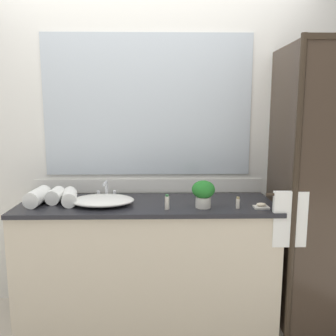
{
  "coord_description": "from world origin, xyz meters",
  "views": [
    {
      "loc": [
        0.1,
        -2.42,
        1.55
      ],
      "look_at": [
        0.15,
        0.0,
        1.15
      ],
      "focal_mm": 37.48,
      "sensor_mm": 36.0,
      "label": 1
    }
  ],
  "objects_px": {
    "soap_dish": "(261,206)",
    "amenity_bottle_conditioner": "(167,202)",
    "potted_plant": "(203,192)",
    "sink_basin": "(103,200)",
    "amenity_bottle_body_wash": "(238,203)",
    "faucet": "(106,193)",
    "rolled_towel_near_edge": "(38,197)",
    "rolled_towel_far_edge": "(70,197)",
    "rolled_towel_middle": "(56,195)"
  },
  "relations": [
    {
      "from": "soap_dish",
      "to": "amenity_bottle_conditioner",
      "type": "xyz_separation_m",
      "value": [
        -0.63,
        -0.02,
        0.03
      ]
    },
    {
      "from": "potted_plant",
      "to": "sink_basin",
      "type": "bearing_deg",
      "value": 173.09
    },
    {
      "from": "soap_dish",
      "to": "potted_plant",
      "type": "bearing_deg",
      "value": 176.4
    },
    {
      "from": "amenity_bottle_conditioner",
      "to": "amenity_bottle_body_wash",
      "type": "height_order",
      "value": "amenity_bottle_conditioner"
    },
    {
      "from": "faucet",
      "to": "rolled_towel_near_edge",
      "type": "distance_m",
      "value": 0.48
    },
    {
      "from": "amenity_bottle_body_wash",
      "to": "faucet",
      "type": "bearing_deg",
      "value": 162.94
    },
    {
      "from": "soap_dish",
      "to": "amenity_bottle_body_wash",
      "type": "distance_m",
      "value": 0.16
    },
    {
      "from": "sink_basin",
      "to": "soap_dish",
      "type": "relative_size",
      "value": 4.38
    },
    {
      "from": "rolled_towel_near_edge",
      "to": "faucet",
      "type": "bearing_deg",
      "value": 18.66
    },
    {
      "from": "faucet",
      "to": "rolled_towel_near_edge",
      "type": "bearing_deg",
      "value": -161.34
    },
    {
      "from": "soap_dish",
      "to": "faucet",
      "type": "bearing_deg",
      "value": 165.45
    },
    {
      "from": "faucet",
      "to": "rolled_towel_far_edge",
      "type": "relative_size",
      "value": 0.7
    },
    {
      "from": "amenity_bottle_conditioner",
      "to": "sink_basin",
      "type": "bearing_deg",
      "value": 164.52
    },
    {
      "from": "rolled_towel_far_edge",
      "to": "faucet",
      "type": "bearing_deg",
      "value": 32.13
    },
    {
      "from": "amenity_bottle_conditioner",
      "to": "rolled_towel_near_edge",
      "type": "height_order",
      "value": "rolled_towel_near_edge"
    },
    {
      "from": "rolled_towel_middle",
      "to": "rolled_towel_far_edge",
      "type": "relative_size",
      "value": 0.74
    },
    {
      "from": "amenity_bottle_conditioner",
      "to": "amenity_bottle_body_wash",
      "type": "xyz_separation_m",
      "value": [
        0.47,
        0.01,
        -0.01
      ]
    },
    {
      "from": "amenity_bottle_body_wash",
      "to": "rolled_towel_far_edge",
      "type": "xyz_separation_m",
      "value": [
        -1.15,
        0.14,
        0.01
      ]
    },
    {
      "from": "amenity_bottle_conditioner",
      "to": "rolled_towel_far_edge",
      "type": "distance_m",
      "value": 0.7
    },
    {
      "from": "faucet",
      "to": "rolled_towel_far_edge",
      "type": "bearing_deg",
      "value": -147.87
    },
    {
      "from": "potted_plant",
      "to": "rolled_towel_far_edge",
      "type": "xyz_separation_m",
      "value": [
        -0.93,
        0.11,
        -0.06
      ]
    },
    {
      "from": "sink_basin",
      "to": "rolled_towel_far_edge",
      "type": "xyz_separation_m",
      "value": [
        -0.23,
        0.02,
        0.02
      ]
    },
    {
      "from": "sink_basin",
      "to": "rolled_towel_far_edge",
      "type": "relative_size",
      "value": 1.8
    },
    {
      "from": "rolled_towel_near_edge",
      "to": "rolled_towel_middle",
      "type": "distance_m",
      "value": 0.12
    },
    {
      "from": "amenity_bottle_conditioner",
      "to": "rolled_towel_near_edge",
      "type": "distance_m",
      "value": 0.91
    },
    {
      "from": "amenity_bottle_body_wash",
      "to": "rolled_towel_near_edge",
      "type": "relative_size",
      "value": 0.31
    },
    {
      "from": "sink_basin",
      "to": "rolled_towel_near_edge",
      "type": "height_order",
      "value": "rolled_towel_near_edge"
    },
    {
      "from": "rolled_towel_middle",
      "to": "faucet",
      "type": "bearing_deg",
      "value": 17.05
    },
    {
      "from": "potted_plant",
      "to": "amenity_bottle_conditioner",
      "type": "distance_m",
      "value": 0.25
    },
    {
      "from": "potted_plant",
      "to": "rolled_towel_middle",
      "type": "relative_size",
      "value": 1.02
    },
    {
      "from": "soap_dish",
      "to": "rolled_towel_near_edge",
      "type": "bearing_deg",
      "value": 175.28
    },
    {
      "from": "potted_plant",
      "to": "faucet",
      "type": "bearing_deg",
      "value": 159.7
    },
    {
      "from": "soap_dish",
      "to": "amenity_bottle_body_wash",
      "type": "xyz_separation_m",
      "value": [
        -0.16,
        -0.0,
        0.02
      ]
    },
    {
      "from": "potted_plant",
      "to": "amenity_bottle_body_wash",
      "type": "distance_m",
      "value": 0.24
    },
    {
      "from": "amenity_bottle_body_wash",
      "to": "rolled_towel_near_edge",
      "type": "xyz_separation_m",
      "value": [
        -1.37,
        0.13,
        0.02
      ]
    },
    {
      "from": "sink_basin",
      "to": "soap_dish",
      "type": "bearing_deg",
      "value": -5.72
    },
    {
      "from": "potted_plant",
      "to": "rolled_towel_far_edge",
      "type": "relative_size",
      "value": 0.76
    },
    {
      "from": "amenity_bottle_body_wash",
      "to": "rolled_towel_near_edge",
      "type": "distance_m",
      "value": 1.38
    },
    {
      "from": "soap_dish",
      "to": "amenity_bottle_body_wash",
      "type": "bearing_deg",
      "value": -179.11
    },
    {
      "from": "rolled_towel_near_edge",
      "to": "soap_dish",
      "type": "bearing_deg",
      "value": -4.72
    },
    {
      "from": "amenity_bottle_body_wash",
      "to": "sink_basin",
      "type": "bearing_deg",
      "value": 173.15
    },
    {
      "from": "soap_dish",
      "to": "rolled_towel_far_edge",
      "type": "height_order",
      "value": "rolled_towel_far_edge"
    },
    {
      "from": "sink_basin",
      "to": "faucet",
      "type": "height_order",
      "value": "faucet"
    },
    {
      "from": "sink_basin",
      "to": "rolled_towel_far_edge",
      "type": "height_order",
      "value": "rolled_towel_far_edge"
    },
    {
      "from": "rolled_towel_near_edge",
      "to": "sink_basin",
      "type": "bearing_deg",
      "value": -2.33
    },
    {
      "from": "sink_basin",
      "to": "rolled_towel_far_edge",
      "type": "distance_m",
      "value": 0.24
    },
    {
      "from": "sink_basin",
      "to": "rolled_towel_middle",
      "type": "height_order",
      "value": "rolled_towel_middle"
    },
    {
      "from": "potted_plant",
      "to": "soap_dish",
      "type": "height_order",
      "value": "potted_plant"
    },
    {
      "from": "potted_plant",
      "to": "soap_dish",
      "type": "distance_m",
      "value": 0.4
    },
    {
      "from": "faucet",
      "to": "sink_basin",
      "type": "bearing_deg",
      "value": -90.0
    }
  ]
}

